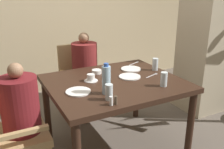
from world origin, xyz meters
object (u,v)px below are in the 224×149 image
at_px(plate_dessert_center, 131,69).
at_px(glass_tall_mid, 109,92).
at_px(plate_main_left, 78,92).
at_px(teacup_with_saucer, 91,78).
at_px(diner_in_left_chair, 22,122).
at_px(bowl_small, 97,72).
at_px(diner_in_far_chair, 85,75).
at_px(chair_far_side, 81,77).
at_px(chair_left_side, 5,130).
at_px(glass_tall_near, 155,64).
at_px(water_bottle, 106,80).
at_px(glass_tall_far, 164,79).
at_px(plate_main_right, 130,77).

bearing_deg(plate_dessert_center, glass_tall_mid, -134.02).
relative_size(plate_main_left, teacup_with_saucer, 1.67).
xyz_separation_m(diner_in_left_chair, teacup_with_saucer, (0.69, 0.10, 0.25)).
relative_size(diner_in_left_chair, bowl_small, 10.43).
distance_m(diner_in_far_chair, bowl_small, 0.56).
height_order(chair_far_side, teacup_with_saucer, chair_far_side).
height_order(chair_left_side, diner_in_left_chair, diner_in_left_chair).
bearing_deg(diner_in_far_chair, glass_tall_near, -51.80).
relative_size(chair_far_side, diner_in_far_chair, 0.83).
bearing_deg(water_bottle, teacup_with_saucer, 89.92).
bearing_deg(water_bottle, chair_left_side, 163.85).
bearing_deg(glass_tall_far, plate_main_right, 113.25).
relative_size(bowl_small, water_bottle, 0.38).
bearing_deg(teacup_with_saucer, bowl_small, 52.31).
xyz_separation_m(diner_in_far_chair, plate_dessert_center, (0.34, -0.57, 0.20)).
bearing_deg(plate_dessert_center, water_bottle, -138.72).
relative_size(plate_dessert_center, glass_tall_near, 1.63).
bearing_deg(water_bottle, glass_tall_near, 23.44).
height_order(plate_dessert_center, glass_tall_near, glass_tall_near).
xyz_separation_m(plate_main_left, plate_main_right, (0.61, 0.13, 0.00)).
relative_size(plate_main_left, glass_tall_far, 1.63).
xyz_separation_m(diner_in_left_chair, glass_tall_far, (1.25, -0.33, 0.29)).
relative_size(plate_main_left, water_bottle, 0.81).
distance_m(chair_left_side, plate_dessert_center, 1.43).
distance_m(teacup_with_saucer, glass_tall_far, 0.71).
bearing_deg(diner_in_far_chair, bowl_small, -97.08).
relative_size(diner_in_left_chair, chair_far_side, 1.16).
bearing_deg(glass_tall_mid, chair_far_side, 79.35).
height_order(diner_in_left_chair, glass_tall_mid, diner_in_left_chair).
xyz_separation_m(plate_main_left, glass_tall_mid, (0.17, -0.27, 0.06)).
xyz_separation_m(chair_far_side, glass_tall_mid, (-0.25, -1.32, 0.33)).
bearing_deg(plate_main_right, diner_in_left_chair, -178.75).
xyz_separation_m(chair_left_side, chair_far_side, (1.05, 0.95, 0.00)).
bearing_deg(glass_tall_near, plate_main_left, -168.82).
xyz_separation_m(diner_in_left_chair, plate_dessert_center, (1.24, 0.24, 0.22)).
height_order(chair_left_side, bowl_small, chair_left_side).
bearing_deg(bowl_small, chair_left_side, -163.48).
height_order(plate_main_left, glass_tall_far, glass_tall_far).
bearing_deg(diner_in_left_chair, plate_dessert_center, 10.82).
distance_m(chair_left_side, diner_in_far_chair, 1.32).
bearing_deg(plate_main_left, water_bottle, -34.19).
xyz_separation_m(diner_in_far_chair, glass_tall_far, (0.34, -1.14, 0.26)).
relative_size(plate_main_left, plate_dessert_center, 1.00).
height_order(diner_in_left_chair, glass_tall_far, diner_in_left_chair).
bearing_deg(plate_main_left, diner_in_far_chair, 65.27).
bearing_deg(plate_dessert_center, diner_in_left_chair, -169.18).
bearing_deg(plate_main_right, glass_tall_near, 10.45).
bearing_deg(glass_tall_near, chair_far_side, 123.27).
height_order(diner_in_far_chair, glass_tall_far, diner_in_far_chair).
height_order(plate_main_left, water_bottle, water_bottle).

